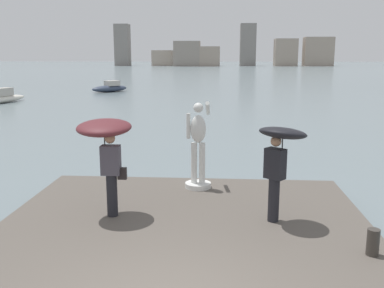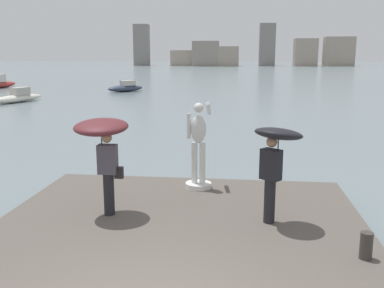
# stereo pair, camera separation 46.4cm
# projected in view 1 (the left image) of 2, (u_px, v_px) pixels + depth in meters

# --- Properties ---
(ground_plane) EXTENTS (400.00, 400.00, 0.00)m
(ground_plane) POSITION_uv_depth(u_px,v_px,m) (215.00, 91.00, 44.74)
(ground_plane) COLOR slate
(pier) EXTENTS (7.33, 9.25, 0.40)m
(pier) POSITION_uv_depth(u_px,v_px,m) (177.00, 267.00, 7.20)
(pier) COLOR #564F47
(pier) RESTS_ON ground
(statue_white_figure) EXTENTS (0.65, 0.89, 2.16)m
(statue_white_figure) POSITION_uv_depth(u_px,v_px,m) (198.00, 150.00, 10.68)
(statue_white_figure) COLOR silver
(statue_white_figure) RESTS_ON pier
(onlooker_left) EXTENTS (1.11, 1.13, 2.02)m
(onlooker_left) POSITION_uv_depth(u_px,v_px,m) (106.00, 139.00, 8.67)
(onlooker_left) COLOR black
(onlooker_left) RESTS_ON pier
(onlooker_right) EXTENTS (1.30, 1.30, 1.98)m
(onlooker_right) POSITION_uv_depth(u_px,v_px,m) (280.00, 149.00, 8.35)
(onlooker_right) COLOR black
(onlooker_right) RESTS_ON pier
(mooring_bollard) EXTENTS (0.20, 0.20, 0.45)m
(mooring_bollard) POSITION_uv_depth(u_px,v_px,m) (373.00, 242.00, 7.16)
(mooring_bollard) COLOR #38332D
(mooring_bollard) RESTS_ON pier
(boat_near) EXTENTS (2.50, 5.29, 1.14)m
(boat_near) POSITION_uv_depth(u_px,v_px,m) (0.00, 98.00, 33.33)
(boat_near) COLOR silver
(boat_near) RESTS_ON ground
(boat_mid) EXTENTS (3.68, 3.76, 1.11)m
(boat_mid) POSITION_uv_depth(u_px,v_px,m) (110.00, 88.00, 43.48)
(boat_mid) COLOR #2D384C
(boat_mid) RESTS_ON ground
(distant_skyline) EXTENTS (72.59, 11.86, 13.79)m
(distant_skyline) POSITION_uv_depth(u_px,v_px,m) (230.00, 51.00, 144.38)
(distant_skyline) COLOR gray
(distant_skyline) RESTS_ON ground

